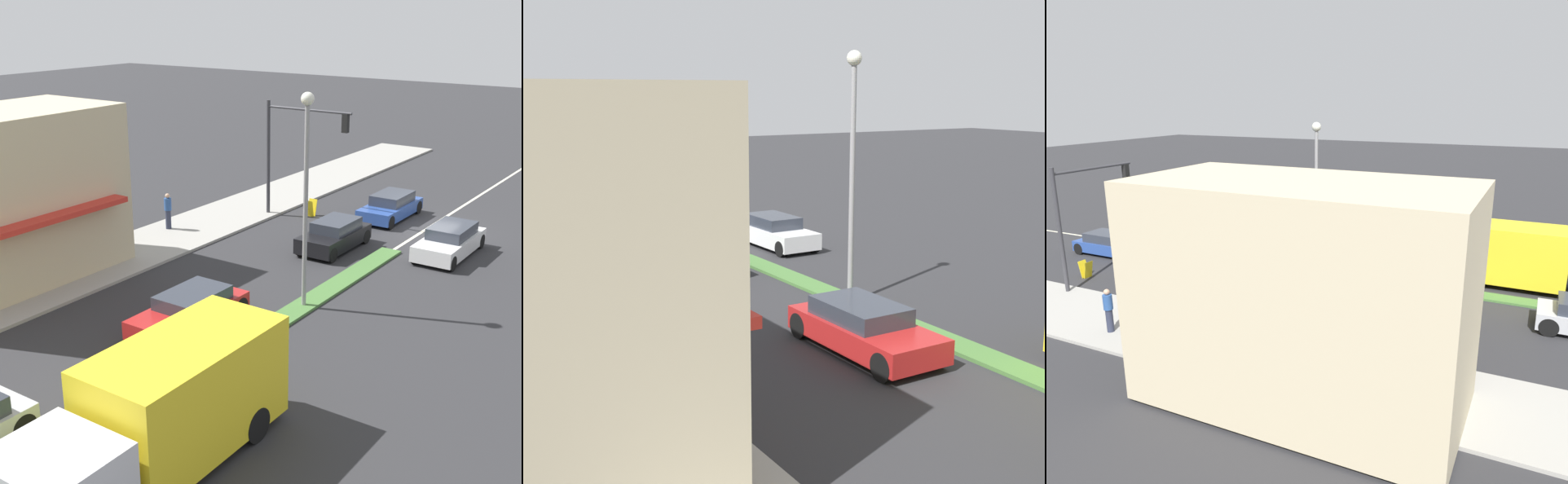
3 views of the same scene
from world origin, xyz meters
TOP-DOWN VIEW (x-y plane):
  - ground_plane at (0.00, 18.00)m, footprint 160.00×160.00m
  - sidewalk_right at (9.00, 18.50)m, footprint 4.00×73.00m
  - lane_marking_center at (0.00, 0.00)m, footprint 0.16×60.00m
  - building_corner_store at (10.60, 15.62)m, footprint 5.31×9.11m
  - traffic_signal_main at (6.12, 2.31)m, footprint 4.59×0.34m
  - street_lamp at (0.00, 11.27)m, footprint 0.44×0.44m
  - pedestrian at (9.82, 7.26)m, footprint 0.34×0.34m
  - warning_aframe_sign at (5.63, 1.36)m, footprint 0.45×0.53m
  - delivery_truck at (-2.20, 21.07)m, footprint 2.44×7.50m
  - hatchback_red at (2.20, 14.81)m, footprint 1.83×4.30m
  - coupe_blue at (2.20, -0.56)m, footprint 1.74×4.12m
  - suv_black at (2.20, 5.14)m, footprint 1.72×3.84m
  - van_white at (-2.20, 3.08)m, footprint 1.75×4.26m

SIDE VIEW (x-z plane):
  - ground_plane at x=0.00m, z-range 0.00..0.00m
  - lane_marking_center at x=0.00m, z-range 0.00..0.01m
  - sidewalk_right at x=9.00m, z-range 0.00..0.12m
  - warning_aframe_sign at x=5.63m, z-range 0.01..0.84m
  - hatchback_red at x=2.20m, z-range -0.01..1.22m
  - coupe_blue at x=2.20m, z-range -0.02..1.23m
  - suv_black at x=2.20m, z-range -0.02..1.26m
  - van_white at x=-2.20m, z-range -0.02..1.26m
  - pedestrian at x=9.82m, z-range 0.16..1.85m
  - delivery_truck at x=-2.20m, z-range 0.03..2.90m
  - building_corner_store at x=10.60m, z-range 0.12..6.48m
  - traffic_signal_main at x=6.12m, z-range 1.10..6.70m
  - street_lamp at x=0.00m, z-range 1.09..8.46m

